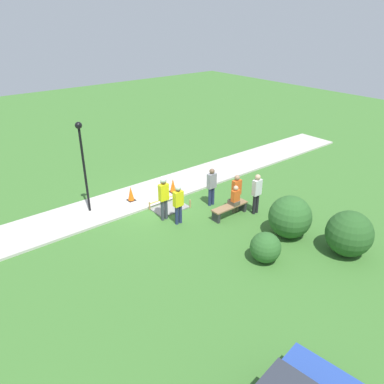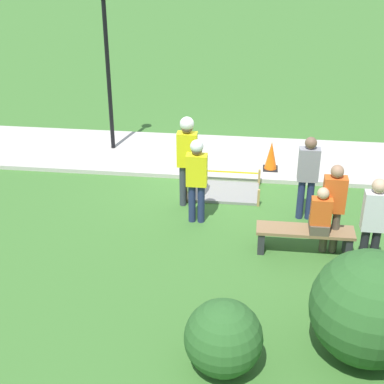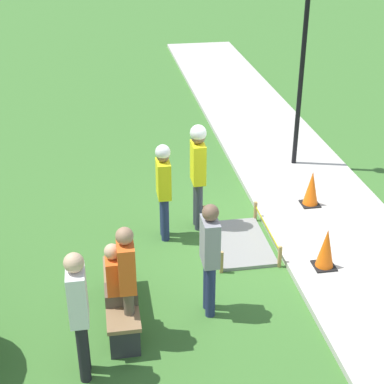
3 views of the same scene
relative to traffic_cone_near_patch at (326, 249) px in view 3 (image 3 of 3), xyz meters
The scene contains 13 objects.
ground_plane 1.47m from the traffic_cone_near_patch, 23.21° to the left, with size 60.00×60.00×0.00m, color #3D702D.
sidewalk 1.50m from the traffic_cone_near_patch, 27.35° to the right, with size 28.00×2.44×0.10m.
wet_concrete_patch 1.57m from the traffic_cone_near_patch, 48.46° to the left, with size 1.56×1.01×0.39m.
traffic_cone_near_patch is the anchor object (origin of this frame).
traffic_cone_far_patch 2.07m from the traffic_cone_near_patch, 13.46° to the right, with size 0.34×0.34×0.69m.
park_bench 3.30m from the traffic_cone_near_patch, 100.47° to the left, with size 1.75×0.44×0.49m.
person_seated_on_bench 3.42m from the traffic_cone_near_patch, 104.11° to the left, with size 0.36×0.44×0.89m.
worker_supervisor 2.85m from the traffic_cone_near_patch, 58.36° to the left, with size 0.40×0.25×1.75m.
worker_assistant 2.57m from the traffic_cone_near_patch, 45.20° to the left, with size 0.40×0.28×1.96m.
bystander_in_orange_shirt 3.37m from the traffic_cone_near_patch, 108.29° to the left, with size 0.40×0.23×1.74m.
bystander_in_gray_shirt 4.15m from the traffic_cone_near_patch, 113.50° to the left, with size 0.40×0.24×1.81m.
bystander_in_white_shirt 2.18m from the traffic_cone_near_patch, 108.48° to the left, with size 0.40×0.23×1.76m.
lamppost_near 4.57m from the traffic_cone_near_patch, 11.35° to the right, with size 0.28×0.28×3.92m.
Camera 3 is at (-8.61, 2.80, 5.47)m, focal length 55.00 mm.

